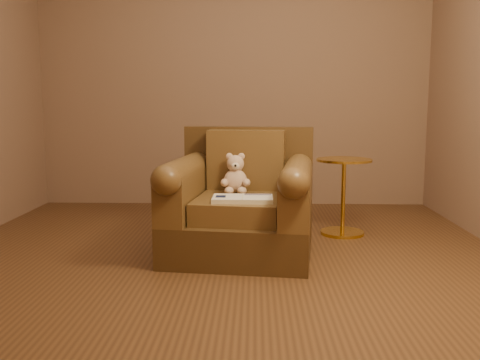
{
  "coord_description": "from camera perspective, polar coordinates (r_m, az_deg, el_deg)",
  "views": [
    {
      "loc": [
        0.22,
        -3.59,
        1.06
      ],
      "look_at": [
        0.12,
        0.02,
        0.54
      ],
      "focal_mm": 40.0,
      "sensor_mm": 36.0,
      "label": 1
    }
  ],
  "objects": [
    {
      "name": "teddy_bear",
      "position": [
        3.82,
        -0.49,
        0.26
      ],
      "size": [
        0.21,
        0.24,
        0.29
      ],
      "rotation": [
        0.0,
        0.0,
        0.04
      ],
      "color": "beige",
      "rests_on": "armchair"
    },
    {
      "name": "guidebook",
      "position": [
        3.5,
        0.28,
        -2.03
      ],
      "size": [
        0.4,
        0.24,
        0.03
      ],
      "rotation": [
        0.0,
        0.0,
        -0.01
      ],
      "color": "beige",
      "rests_on": "armchair"
    },
    {
      "name": "floor",
      "position": [
        3.75,
        -1.9,
        -8.21
      ],
      "size": [
        4.0,
        4.0,
        0.0
      ],
      "primitive_type": "plane",
      "color": "brown",
      "rests_on": "ground"
    },
    {
      "name": "side_table",
      "position": [
        4.39,
        10.95,
        -1.47
      ],
      "size": [
        0.44,
        0.44,
        0.62
      ],
      "color": "gold",
      "rests_on": "floor"
    },
    {
      "name": "armchair",
      "position": [
        3.77,
        0.12,
        -2.78
      ],
      "size": [
        1.09,
        1.04,
        0.88
      ],
      "rotation": [
        0.0,
        0.0,
        -0.12
      ],
      "color": "#493218",
      "rests_on": "floor"
    },
    {
      "name": "room",
      "position": [
        3.65,
        -2.04,
        18.54
      ],
      "size": [
        4.02,
        4.02,
        2.71
      ],
      "color": "#8A6A55",
      "rests_on": "ground"
    }
  ]
}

